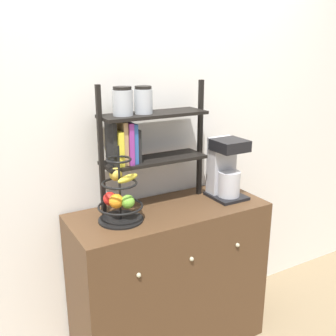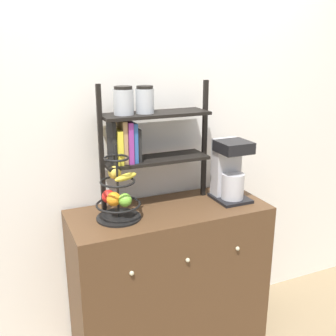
% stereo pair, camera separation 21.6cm
% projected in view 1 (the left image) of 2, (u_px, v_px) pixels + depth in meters
% --- Properties ---
extents(wall_back, '(7.00, 0.05, 2.60)m').
position_uv_depth(wall_back, '(147.00, 134.00, 2.35)').
color(wall_back, silver).
rests_on(wall_back, ground_plane).
extents(sideboard, '(1.14, 0.48, 0.91)m').
position_uv_depth(sideboard, '(169.00, 279.00, 2.37)').
color(sideboard, '#4C331E').
rests_on(sideboard, ground_plane).
extents(coffee_maker, '(0.19, 0.22, 0.36)m').
position_uv_depth(coffee_maker, '(225.00, 168.00, 2.38)').
color(coffee_maker, black).
rests_on(coffee_maker, sideboard).
extents(fruit_stand, '(0.24, 0.24, 0.41)m').
position_uv_depth(fruit_stand, '(119.00, 197.00, 2.05)').
color(fruit_stand, black).
rests_on(fruit_stand, sideboard).
extents(shelf_hutch, '(0.65, 0.20, 0.70)m').
position_uv_depth(shelf_hutch, '(138.00, 131.00, 2.15)').
color(shelf_hutch, black).
rests_on(shelf_hutch, sideboard).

